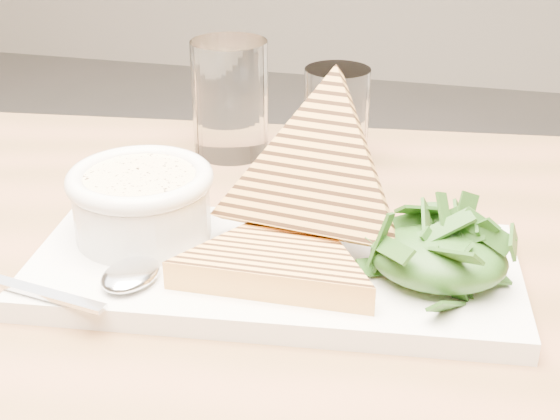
% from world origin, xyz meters
% --- Properties ---
extents(table_top, '(1.22, 0.90, 0.04)m').
position_xyz_m(table_top, '(-0.03, -0.05, 0.74)').
color(table_top, '#915F3D').
rests_on(table_top, ground).
extents(platter, '(0.38, 0.20, 0.02)m').
position_xyz_m(platter, '(-0.01, -0.01, 0.77)').
color(platter, white).
rests_on(platter, table_top).
extents(soup_bowl, '(0.11, 0.11, 0.04)m').
position_xyz_m(soup_bowl, '(-0.12, 0.01, 0.80)').
color(soup_bowl, white).
rests_on(soup_bowl, platter).
extents(soup, '(0.09, 0.09, 0.01)m').
position_xyz_m(soup, '(-0.12, 0.01, 0.82)').
color(soup, beige).
rests_on(soup, soup_bowl).
extents(bowl_rim, '(0.11, 0.11, 0.01)m').
position_xyz_m(bowl_rim, '(-0.12, 0.01, 0.83)').
color(bowl_rim, white).
rests_on(bowl_rim, soup_bowl).
extents(sandwich_flat, '(0.17, 0.17, 0.02)m').
position_xyz_m(sandwich_flat, '(-0.00, -0.02, 0.79)').
color(sandwich_flat, gold).
rests_on(sandwich_flat, platter).
extents(sandwich_lean, '(0.19, 0.20, 0.20)m').
position_xyz_m(sandwich_lean, '(0.02, 0.03, 0.83)').
color(sandwich_lean, gold).
rests_on(sandwich_lean, sandwich_flat).
extents(salad_base, '(0.10, 0.08, 0.04)m').
position_xyz_m(salad_base, '(0.11, -0.01, 0.80)').
color(salad_base, black).
rests_on(salad_base, platter).
extents(arugula_pile, '(0.11, 0.10, 0.05)m').
position_xyz_m(arugula_pile, '(0.11, -0.01, 0.80)').
color(arugula_pile, '#336422').
rests_on(arugula_pile, platter).
extents(spoon_bowl, '(0.05, 0.06, 0.01)m').
position_xyz_m(spoon_bowl, '(-0.10, -0.06, 0.78)').
color(spoon_bowl, silver).
rests_on(spoon_bowl, platter).
extents(spoon_handle, '(0.13, 0.03, 0.00)m').
position_xyz_m(spoon_handle, '(-0.16, -0.10, 0.78)').
color(spoon_handle, silver).
rests_on(spoon_handle, platter).
extents(glass_near, '(0.08, 0.08, 0.12)m').
position_xyz_m(glass_near, '(-0.12, 0.23, 0.82)').
color(glass_near, white).
rests_on(glass_near, table_top).
extents(glass_far, '(0.06, 0.06, 0.10)m').
position_xyz_m(glass_far, '(-0.01, 0.23, 0.81)').
color(glass_far, white).
rests_on(glass_far, table_top).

